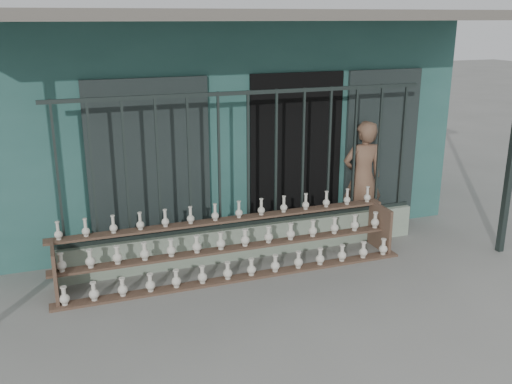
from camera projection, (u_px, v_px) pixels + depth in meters
name	position (u px, v px, depth m)	size (l,w,h in m)	color
ground	(286.00, 298.00, 6.64)	(60.00, 60.00, 0.00)	slate
workshop_building	(193.00, 107.00, 9.95)	(7.40, 6.60, 3.21)	#2A5953
parapet_wall	(248.00, 240.00, 7.74)	(5.00, 0.20, 0.45)	gray
security_fence	(248.00, 160.00, 7.40)	(5.00, 0.04, 1.80)	#283330
shelf_rack	(234.00, 245.00, 7.21)	(4.50, 0.68, 0.85)	brown
elderly_woman	(362.00, 178.00, 8.42)	(0.62, 0.41, 1.70)	brown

